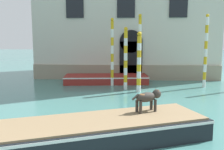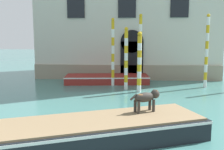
{
  "view_description": "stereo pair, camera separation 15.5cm",
  "coord_description": "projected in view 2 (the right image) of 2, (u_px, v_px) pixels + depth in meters",
  "views": [
    {
      "loc": [
        1.55,
        -1.25,
        3.15
      ],
      "look_at": [
        0.76,
        11.81,
        1.2
      ],
      "focal_mm": 42.0,
      "sensor_mm": 36.0,
      "label": 1
    },
    {
      "loc": [
        1.71,
        -1.24,
        3.15
      ],
      "look_at": [
        0.76,
        11.81,
        1.2
      ],
      "focal_mm": 42.0,
      "sensor_mm": 36.0,
      "label": 2
    }
  ],
  "objects": [
    {
      "name": "mooring_pole_0",
      "position": [
        140.0,
        51.0,
        15.81
      ],
      "size": [
        0.2,
        0.2,
        4.46
      ],
      "color": "white",
      "rests_on": "ground_plane"
    },
    {
      "name": "boat_moored_near_palazzo",
      "position": [
        107.0,
        79.0,
        17.74
      ],
      "size": [
        5.72,
        2.44,
        0.52
      ],
      "rotation": [
        0.0,
        0.0,
        0.09
      ],
      "color": "maroon",
      "rests_on": "ground_plane"
    },
    {
      "name": "mooring_pole_2",
      "position": [
        113.0,
        52.0,
        16.55
      ],
      "size": [
        0.2,
        0.2,
        4.28
      ],
      "color": "white",
      "rests_on": "ground_plane"
    },
    {
      "name": "boat_foreground",
      "position": [
        84.0,
        131.0,
        7.69
      ],
      "size": [
        7.67,
        4.65,
        0.7
      ],
      "rotation": [
        0.0,
        0.0,
        0.38
      ],
      "color": "black",
      "rests_on": "ground_plane"
    },
    {
      "name": "mooring_pole_1",
      "position": [
        139.0,
        62.0,
        14.64
      ],
      "size": [
        0.25,
        0.25,
        3.39
      ],
      "color": "white",
      "rests_on": "ground_plane"
    },
    {
      "name": "mooring_pole_3",
      "position": [
        207.0,
        51.0,
        15.9
      ],
      "size": [
        0.2,
        0.2,
        4.47
      ],
      "color": "white",
      "rests_on": "ground_plane"
    },
    {
      "name": "dog_on_deck",
      "position": [
        147.0,
        97.0,
        8.5
      ],
      "size": [
        0.99,
        0.67,
        0.73
      ],
      "rotation": [
        0.0,
        0.0,
        0.51
      ],
      "color": "#332D28",
      "rests_on": "boat_foreground"
    },
    {
      "name": "mooring_pole_5",
      "position": [
        126.0,
        58.0,
        15.35
      ],
      "size": [
        0.22,
        0.22,
        3.67
      ],
      "color": "white",
      "rests_on": "ground_plane"
    }
  ]
}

